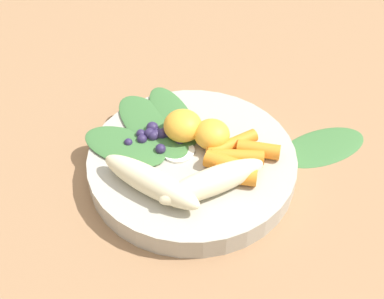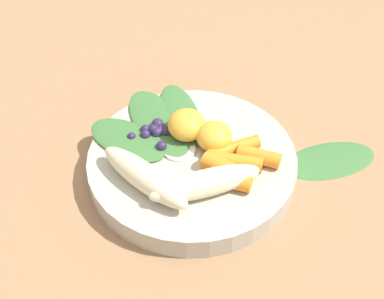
{
  "view_description": "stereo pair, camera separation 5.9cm",
  "coord_description": "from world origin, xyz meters",
  "px_view_note": "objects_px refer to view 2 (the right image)",
  "views": [
    {
      "loc": [
        0.32,
        0.27,
        0.46
      ],
      "look_at": [
        0.0,
        0.0,
        0.04
      ],
      "focal_mm": 49.32,
      "sensor_mm": 36.0,
      "label": 1
    },
    {
      "loc": [
        0.28,
        0.31,
        0.46
      ],
      "look_at": [
        0.0,
        0.0,
        0.04
      ],
      "focal_mm": 49.32,
      "sensor_mm": 36.0,
      "label": 2
    }
  ],
  "objects_px": {
    "kale_leaf_stray": "(330,159)",
    "banana_peeled_right": "(144,176)",
    "bowl": "(192,164)",
    "orange_segment_near": "(187,125)",
    "banana_peeled_left": "(205,183)"
  },
  "relations": [
    {
      "from": "kale_leaf_stray",
      "to": "banana_peeled_right",
      "type": "bearing_deg",
      "value": 179.86
    },
    {
      "from": "bowl",
      "to": "kale_leaf_stray",
      "type": "relative_size",
      "value": 2.04
    },
    {
      "from": "banana_peeled_right",
      "to": "orange_segment_near",
      "type": "height_order",
      "value": "orange_segment_near"
    },
    {
      "from": "banana_peeled_left",
      "to": "kale_leaf_stray",
      "type": "height_order",
      "value": "banana_peeled_left"
    },
    {
      "from": "banana_peeled_right",
      "to": "orange_segment_near",
      "type": "bearing_deg",
      "value": 102.86
    },
    {
      "from": "banana_peeled_right",
      "to": "bowl",
      "type": "bearing_deg",
      "value": 84.15
    },
    {
      "from": "bowl",
      "to": "kale_leaf_stray",
      "type": "height_order",
      "value": "bowl"
    },
    {
      "from": "bowl",
      "to": "orange_segment_near",
      "type": "height_order",
      "value": "orange_segment_near"
    },
    {
      "from": "banana_peeled_right",
      "to": "kale_leaf_stray",
      "type": "bearing_deg",
      "value": 58.92
    },
    {
      "from": "orange_segment_near",
      "to": "kale_leaf_stray",
      "type": "height_order",
      "value": "orange_segment_near"
    },
    {
      "from": "banana_peeled_left",
      "to": "kale_leaf_stray",
      "type": "bearing_deg",
      "value": 7.72
    },
    {
      "from": "bowl",
      "to": "kale_leaf_stray",
      "type": "bearing_deg",
      "value": 144.26
    },
    {
      "from": "orange_segment_near",
      "to": "banana_peeled_left",
      "type": "bearing_deg",
      "value": 60.57
    },
    {
      "from": "bowl",
      "to": "kale_leaf_stray",
      "type": "xyz_separation_m",
      "value": [
        -0.14,
        0.1,
        -0.01
      ]
    },
    {
      "from": "bowl",
      "to": "banana_peeled_right",
      "type": "distance_m",
      "value": 0.07
    }
  ]
}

